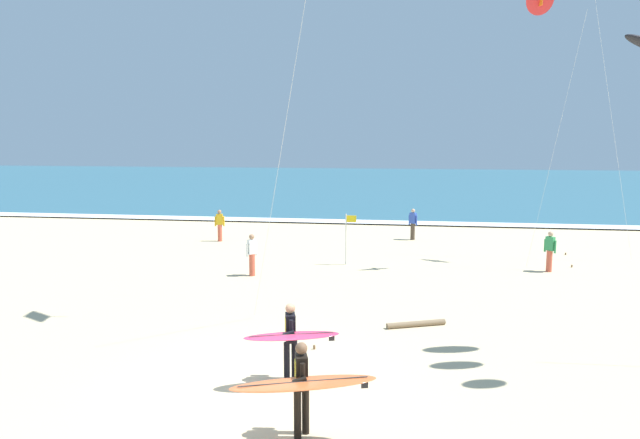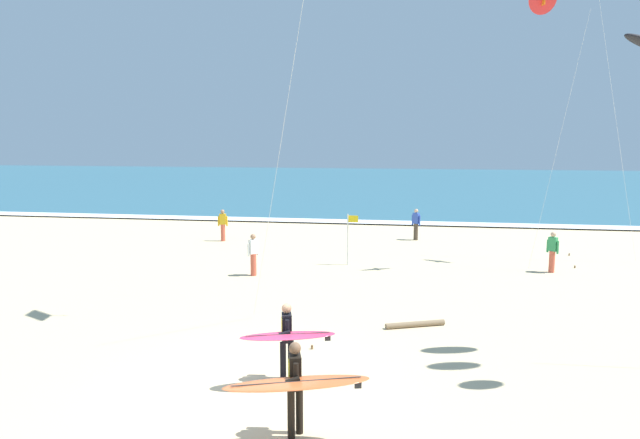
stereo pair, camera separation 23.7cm
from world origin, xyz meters
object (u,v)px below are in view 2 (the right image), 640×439
(surfer_lead, at_px, (296,383))
(surfer_trailing, at_px, (287,336))
(bystander_white_top, at_px, (253,254))
(bystander_blue_top, at_px, (416,224))
(kite_delta_scarlet_far, at_px, (542,0))
(lifeguard_flag, at_px, (349,234))
(bystander_green_top, at_px, (552,252))
(driftwood_log, at_px, (415,324))
(bystander_yellow_top, at_px, (223,225))

(surfer_lead, distance_m, surfer_trailing, 2.41)
(bystander_white_top, xyz_separation_m, bystander_blue_top, (6.03, 8.79, 0.00))
(kite_delta_scarlet_far, distance_m, bystander_blue_top, 12.07)
(bystander_white_top, height_order, lifeguard_flag, lifeguard_flag)
(bystander_green_top, xyz_separation_m, driftwood_log, (-5.18, -7.51, -0.73))
(bystander_green_top, relative_size, bystander_yellow_top, 1.00)
(surfer_trailing, distance_m, driftwood_log, 5.08)
(surfer_lead, bearing_deg, kite_delta_scarlet_far, 65.88)
(surfer_lead, bearing_deg, lifeguard_flag, 92.83)
(bystander_yellow_top, relative_size, driftwood_log, 0.93)
(surfer_lead, bearing_deg, bystander_yellow_top, 112.13)
(bystander_white_top, bearing_deg, surfer_lead, -70.92)
(kite_delta_scarlet_far, xyz_separation_m, bystander_blue_top, (-4.39, 6.22, -9.37))
(bystander_green_top, relative_size, lifeguard_flag, 0.76)
(surfer_lead, distance_m, lifeguard_flag, 14.15)
(surfer_lead, distance_m, bystander_white_top, 12.37)
(bystander_blue_top, height_order, driftwood_log, bystander_blue_top)
(bystander_green_top, bearing_deg, surfer_trailing, -123.79)
(surfer_lead, bearing_deg, bystander_white_top, 109.08)
(driftwood_log, bearing_deg, kite_delta_scarlet_far, 60.46)
(bystander_blue_top, bearing_deg, kite_delta_scarlet_far, -54.74)
(bystander_yellow_top, height_order, driftwood_log, bystander_yellow_top)
(kite_delta_scarlet_far, distance_m, lifeguard_flag, 11.39)
(surfer_lead, distance_m, bystander_yellow_top, 20.09)
(surfer_trailing, xyz_separation_m, lifeguard_flag, (-0.03, 11.82, 0.22))
(kite_delta_scarlet_far, relative_size, bystander_blue_top, 6.80)
(surfer_lead, height_order, driftwood_log, surfer_lead)
(bystander_blue_top, bearing_deg, driftwood_log, -89.93)
(kite_delta_scarlet_far, xyz_separation_m, bystander_green_top, (0.80, -0.21, -9.37))
(bystander_yellow_top, bearing_deg, kite_delta_scarlet_far, -17.32)
(bystander_blue_top, distance_m, lifeguard_flag, 6.90)
(surfer_trailing, height_order, lifeguard_flag, lifeguard_flag)
(surfer_lead, relative_size, bystander_blue_top, 1.60)
(surfer_trailing, distance_m, lifeguard_flag, 11.82)
(bystander_white_top, xyz_separation_m, driftwood_log, (6.05, -5.15, -0.73))
(surfer_trailing, relative_size, bystander_blue_top, 1.30)
(bystander_blue_top, bearing_deg, bystander_yellow_top, -168.96)
(bystander_white_top, bearing_deg, kite_delta_scarlet_far, 13.85)
(surfer_lead, relative_size, bystander_white_top, 1.60)
(bystander_white_top, distance_m, driftwood_log, 7.98)
(bystander_blue_top, relative_size, lifeguard_flag, 0.76)
(bystander_white_top, height_order, driftwood_log, bystander_white_top)
(driftwood_log, bearing_deg, surfer_lead, -107.07)
(surfer_trailing, bearing_deg, kite_delta_scarlet_far, 59.45)
(lifeguard_flag, height_order, driftwood_log, lifeguard_flag)
(surfer_lead, xyz_separation_m, bystander_green_top, (7.19, 14.05, -0.24))
(kite_delta_scarlet_far, bearing_deg, bystander_green_top, -14.48)
(bystander_yellow_top, xyz_separation_m, lifeguard_flag, (6.87, -4.47, 0.45))
(surfer_trailing, height_order, bystander_white_top, surfer_trailing)
(bystander_white_top, relative_size, lifeguard_flag, 0.76)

